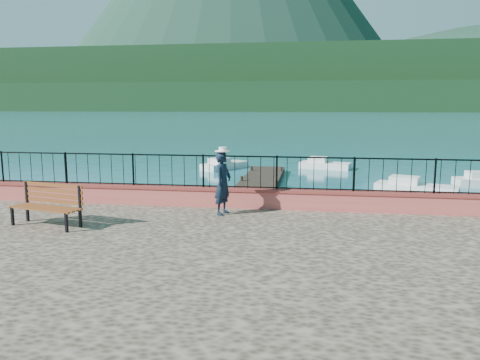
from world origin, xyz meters
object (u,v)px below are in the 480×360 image
(boat_0, at_px, (167,202))
(person, at_px, (223,183))
(park_bench, at_px, (47,214))
(boat_3, at_px, (225,163))
(boat_4, at_px, (325,163))
(boat_1, at_px, (416,185))

(boat_0, bearing_deg, person, -74.07)
(park_bench, bearing_deg, boat_3, 101.11)
(person, distance_m, boat_3, 18.24)
(park_bench, distance_m, boat_4, 22.23)
(person, bearing_deg, park_bench, 131.74)
(park_bench, relative_size, boat_4, 0.61)
(boat_3, bearing_deg, park_bench, -149.62)
(boat_3, distance_m, boat_4, 6.71)
(person, relative_size, boat_4, 0.54)
(boat_0, distance_m, boat_3, 12.86)
(boat_1, bearing_deg, person, -104.50)
(park_bench, bearing_deg, boat_1, 61.10)
(park_bench, height_order, person, person)
(park_bench, height_order, boat_4, park_bench)
(boat_0, bearing_deg, boat_4, 47.72)
(boat_1, bearing_deg, boat_3, 166.82)
(person, height_order, boat_0, person)
(boat_0, distance_m, boat_4, 15.43)
(boat_4, bearing_deg, boat_1, -49.14)
(park_bench, height_order, boat_3, park_bench)
(boat_1, bearing_deg, park_bench, -112.12)
(boat_0, height_order, boat_4, same)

